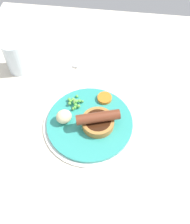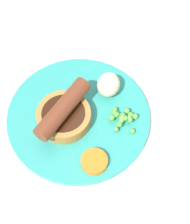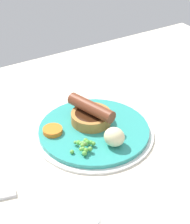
# 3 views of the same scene
# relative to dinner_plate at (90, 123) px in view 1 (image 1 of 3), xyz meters

# --- Properties ---
(dining_table) EXTENTS (1.10, 0.80, 0.03)m
(dining_table) POSITION_rel_dinner_plate_xyz_m (-0.04, 0.02, -0.02)
(dining_table) COLOR beige
(dining_table) RESTS_ON ground
(dinner_plate) EXTENTS (0.25, 0.25, 0.01)m
(dinner_plate) POSITION_rel_dinner_plate_xyz_m (0.00, 0.00, 0.00)
(dinner_plate) COLOR silver
(dinner_plate) RESTS_ON dining_table
(sausage_pudding) EXTENTS (0.08, 0.11, 0.05)m
(sausage_pudding) POSITION_rel_dinner_plate_xyz_m (-0.01, -0.02, 0.03)
(sausage_pudding) COLOR #AD7538
(sausage_pudding) RESTS_ON dinner_plate
(pea_pile) EXTENTS (0.05, 0.05, 0.02)m
(pea_pile) POSITION_rel_dinner_plate_xyz_m (0.05, 0.05, 0.02)
(pea_pile) COLOR #62AD3B
(pea_pile) RESTS_ON dinner_plate
(potato_chunk_0) EXTENTS (0.05, 0.05, 0.04)m
(potato_chunk_0) POSITION_rel_dinner_plate_xyz_m (-0.01, 0.07, 0.03)
(potato_chunk_0) COLOR beige
(potato_chunk_0) RESTS_ON dinner_plate
(carrot_slice_0) EXTENTS (0.05, 0.05, 0.01)m
(carrot_slice_0) POSITION_rel_dinner_plate_xyz_m (0.08, -0.03, 0.01)
(carrot_slice_0) COLOR orange
(carrot_slice_0) RESTS_ON dinner_plate
(fork) EXTENTS (0.18, 0.06, 0.01)m
(fork) POSITION_rel_dinner_plate_xyz_m (0.29, 0.05, -0.00)
(fork) COLOR silver
(fork) RESTS_ON dining_table
(drinking_glass) EXTENTS (0.07, 0.07, 0.10)m
(drinking_glass) POSITION_rel_dinner_plate_xyz_m (0.17, 0.24, 0.05)
(drinking_glass) COLOR silver
(drinking_glass) RESTS_ON dining_table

